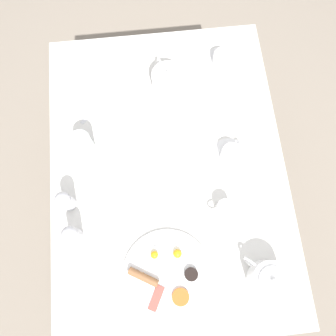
# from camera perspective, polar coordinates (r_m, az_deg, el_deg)

# --- Properties ---
(ground_plane) EXTENTS (8.00, 8.00, 0.00)m
(ground_plane) POSITION_cam_1_polar(r_m,az_deg,el_deg) (1.98, 0.00, -6.09)
(ground_plane) COLOR gray
(table) EXTENTS (0.89, 1.22, 0.76)m
(table) POSITION_cam_1_polar(r_m,az_deg,el_deg) (1.31, 0.00, -1.08)
(table) COLOR silver
(table) RESTS_ON ground_plane
(breakfast_plate) EXTENTS (0.31, 0.31, 0.04)m
(breakfast_plate) POSITION_cam_1_polar(r_m,az_deg,el_deg) (1.19, -0.18, -18.12)
(breakfast_plate) COLOR white
(breakfast_plate) RESTS_ON table
(teapot_near) EXTENTS (0.13, 0.21, 0.12)m
(teapot_near) POSITION_cam_1_polar(r_m,az_deg,el_deg) (1.33, -0.04, 14.96)
(teapot_near) COLOR white
(teapot_near) RESTS_ON table
(teapot_far) EXTENTS (0.15, 0.17, 0.12)m
(teapot_far) POSITION_cam_1_polar(r_m,az_deg,el_deg) (1.19, 17.03, -18.07)
(teapot_far) COLOR white
(teapot_far) RESTS_ON table
(teacup_with_saucer_left) EXTENTS (0.15, 0.15, 0.06)m
(teacup_with_saucer_left) POSITION_cam_1_polar(r_m,az_deg,el_deg) (1.25, 10.92, 2.17)
(teacup_with_saucer_left) COLOR white
(teacup_with_saucer_left) RESTS_ON table
(teacup_with_saucer_right) EXTENTS (0.15, 0.15, 0.06)m
(teacup_with_saucer_right) POSITION_cam_1_polar(r_m,az_deg,el_deg) (1.43, 9.46, 18.04)
(teacup_with_saucer_right) COLOR white
(teacup_with_saucer_right) RESTS_ON table
(water_glass_tall) EXTENTS (0.08, 0.08, 0.11)m
(water_glass_tall) POSITION_cam_1_polar(r_m,az_deg,el_deg) (1.25, -14.64, 3.98)
(water_glass_tall) COLOR white
(water_glass_tall) RESTS_ON table
(creamer_jug) EXTENTS (0.08, 0.06, 0.06)m
(creamer_jug) POSITION_cam_1_polar(r_m,az_deg,el_deg) (1.19, 9.69, -6.90)
(creamer_jug) COLOR white
(creamer_jug) RESTS_ON table
(pepper_grinder) EXTENTS (0.05, 0.05, 0.12)m
(pepper_grinder) POSITION_cam_1_polar(r_m,az_deg,el_deg) (1.18, -16.40, -11.07)
(pepper_grinder) COLOR #BCBCC1
(pepper_grinder) RESTS_ON table
(salt_grinder) EXTENTS (0.05, 0.05, 0.12)m
(salt_grinder) POSITION_cam_1_polar(r_m,az_deg,el_deg) (1.20, -17.49, -5.51)
(salt_grinder) COLOR #BCBCC1
(salt_grinder) RESTS_ON table
(napkin_folded) EXTENTS (0.15, 0.14, 0.01)m
(napkin_folded) POSITION_cam_1_polar(r_m,az_deg,el_deg) (1.25, -9.27, -0.79)
(napkin_folded) COLOR white
(napkin_folded) RESTS_ON table
(fork_by_plate) EXTENTS (0.17, 0.10, 0.00)m
(fork_by_plate) POSITION_cam_1_polar(r_m,az_deg,el_deg) (1.23, 0.29, -1.61)
(fork_by_plate) COLOR silver
(fork_by_plate) RESTS_ON table
(knife_by_plate) EXTENTS (0.17, 0.15, 0.00)m
(knife_by_plate) POSITION_cam_1_polar(r_m,az_deg,el_deg) (1.36, -11.50, 10.59)
(knife_by_plate) COLOR silver
(knife_by_plate) RESTS_ON table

